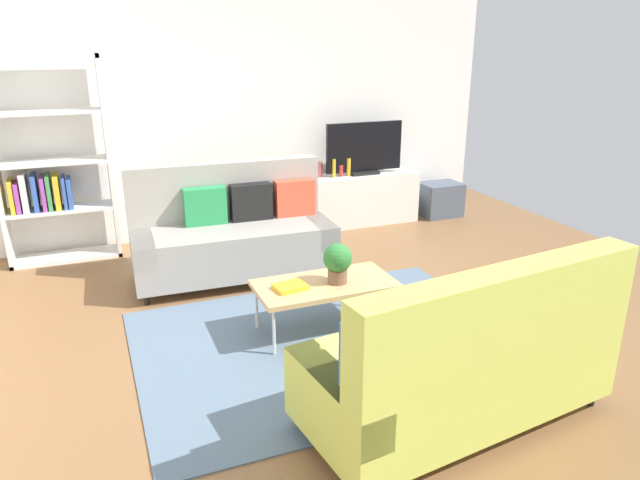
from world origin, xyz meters
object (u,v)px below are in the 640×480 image
at_px(couch_green, 462,359).
at_px(bottle_1, 341,171).
at_px(storage_trunk, 440,199).
at_px(couch_beige, 233,232).
at_px(coffee_table, 325,286).
at_px(tv, 364,149).
at_px(table_book_0, 290,287).
at_px(vase_0, 318,169).
at_px(bookshelf, 50,169).
at_px(tv_console, 362,198).
at_px(bottle_0, 334,168).
at_px(bottle_2, 348,167).
at_px(potted_plant, 338,261).

xyz_separation_m(couch_green, bottle_1, (0.95, 3.92, 0.26)).
bearing_deg(storage_trunk, couch_beige, -161.59).
relative_size(couch_green, storage_trunk, 3.82).
xyz_separation_m(coffee_table, storage_trunk, (2.66, 2.44, -0.17)).
distance_m(tv, table_book_0, 3.18).
relative_size(couch_green, vase_0, 11.14).
distance_m(coffee_table, bookshelf, 3.28).
relative_size(tv_console, storage_trunk, 2.69).
height_order(tv_console, vase_0, vase_0).
height_order(tv, storage_trunk, tv).
bearing_deg(bottle_0, tv_console, 5.53).
bearing_deg(bottle_0, bottle_2, 0.00).
xyz_separation_m(tv_console, bottle_2, (-0.22, -0.04, 0.43)).
distance_m(bookshelf, table_book_0, 3.12).
bearing_deg(couch_green, bottle_0, 70.78).
bearing_deg(bottle_2, bottle_1, 180.00).
bearing_deg(vase_0, couch_beige, -139.57).
height_order(potted_plant, bottle_2, bottle_2).
xyz_separation_m(storage_trunk, table_book_0, (-2.95, -2.45, 0.22)).
bearing_deg(potted_plant, tv_console, 60.25).
bearing_deg(storage_trunk, bottle_0, 177.73).
height_order(couch_green, tv, tv).
bearing_deg(bottle_1, bottle_2, 0.00).
xyz_separation_m(vase_0, bottle_2, (0.36, -0.09, 0.02)).
bearing_deg(couch_green, table_book_0, 105.61).
bearing_deg(tv, coffee_table, -121.82).
bearing_deg(bottle_2, tv, 5.25).
distance_m(bookshelf, potted_plant, 3.34).
bearing_deg(tv_console, bottle_1, -172.85).
bearing_deg(bottle_2, storage_trunk, -2.61).
bearing_deg(bookshelf, storage_trunk, -1.48).
height_order(bookshelf, bottle_1, bookshelf).
relative_size(couch_beige, tv, 1.93).
distance_m(couch_beige, vase_0, 1.82).
height_order(couch_green, coffee_table, couch_green).
bearing_deg(couch_beige, table_book_0, 95.70).
bearing_deg(vase_0, bottle_1, -19.02).
height_order(tv, potted_plant, tv).
xyz_separation_m(couch_beige, coffee_table, (0.38, -1.42, -0.06)).
height_order(vase_0, bottle_1, vase_0).
height_order(tv, vase_0, tv).
distance_m(bottle_0, bottle_2, 0.20).
bearing_deg(bottle_0, bottle_1, 0.00).
bearing_deg(potted_plant, storage_trunk, 43.88).
xyz_separation_m(vase_0, bottle_0, (0.17, -0.09, 0.02)).
bearing_deg(couch_green, bookshelf, 112.81).
relative_size(storage_trunk, vase_0, 2.91).
relative_size(tv, bottle_0, 4.51).
relative_size(couch_beige, coffee_table, 1.75).
bearing_deg(bottle_2, tv_console, 10.41).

